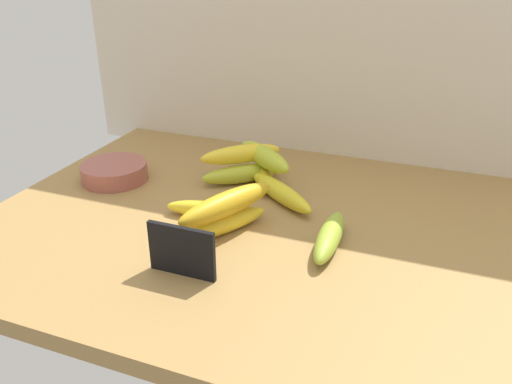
% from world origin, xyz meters
% --- Properties ---
extents(counter_top, '(1.10, 0.76, 0.03)m').
position_xyz_m(counter_top, '(0.00, 0.00, 0.01)').
color(counter_top, olive).
rests_on(counter_top, ground).
extents(back_wall, '(1.30, 0.02, 0.70)m').
position_xyz_m(back_wall, '(0.00, 0.39, 0.35)').
color(back_wall, beige).
rests_on(back_wall, ground).
extents(chalkboard_sign, '(0.11, 0.02, 0.08)m').
position_xyz_m(chalkboard_sign, '(-0.10, -0.20, 0.07)').
color(chalkboard_sign, black).
rests_on(chalkboard_sign, counter_top).
extents(fruit_bowl, '(0.14, 0.14, 0.04)m').
position_xyz_m(fruit_bowl, '(-0.40, 0.07, 0.05)').
color(fruit_bowl, '#9E5349').
rests_on(fruit_bowl, counter_top).
extents(banana_0, '(0.16, 0.06, 0.03)m').
position_xyz_m(banana_0, '(-0.14, -0.01, 0.05)').
color(banana_0, yellow).
rests_on(banana_0, counter_top).
extents(banana_1, '(0.04, 0.17, 0.04)m').
position_xyz_m(banana_1, '(0.10, -0.04, 0.05)').
color(banana_1, '#96B033').
rests_on(banana_1, counter_top).
extents(banana_2, '(0.18, 0.15, 0.04)m').
position_xyz_m(banana_2, '(-0.03, 0.10, 0.05)').
color(banana_2, gold).
rests_on(banana_2, counter_top).
extents(banana_3, '(0.14, 0.18, 0.04)m').
position_xyz_m(banana_3, '(-0.09, -0.06, 0.05)').
color(banana_3, yellow).
rests_on(banana_3, counter_top).
extents(banana_4, '(0.16, 0.14, 0.04)m').
position_xyz_m(banana_4, '(-0.14, 0.15, 0.05)').
color(banana_4, gold).
rests_on(banana_4, counter_top).
extents(banana_5, '(0.08, 0.16, 0.03)m').
position_xyz_m(banana_5, '(-0.09, 0.17, 0.05)').
color(banana_5, gold).
rests_on(banana_5, counter_top).
extents(banana_6, '(0.13, 0.20, 0.04)m').
position_xyz_m(banana_6, '(-0.08, -0.06, 0.09)').
color(banana_6, gold).
rests_on(banana_6, banana_3).
extents(banana_7, '(0.17, 0.14, 0.04)m').
position_xyz_m(banana_7, '(-0.10, 0.18, 0.09)').
color(banana_7, '#B0BF2D').
rests_on(banana_7, banana_5).
extents(banana_8, '(0.16, 0.15, 0.04)m').
position_xyz_m(banana_8, '(-0.15, 0.16, 0.09)').
color(banana_8, yellow).
rests_on(banana_8, banana_4).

